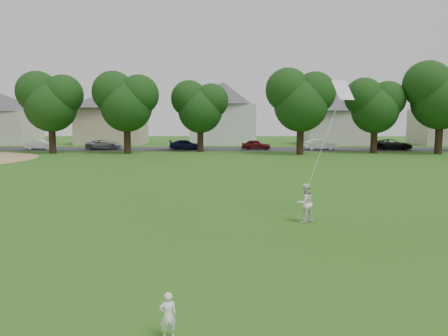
{
  "coord_description": "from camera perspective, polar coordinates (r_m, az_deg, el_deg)",
  "views": [
    {
      "loc": [
        1.09,
        -10.86,
        3.78
      ],
      "look_at": [
        0.89,
        2.0,
        2.3
      ],
      "focal_mm": 35.0,
      "sensor_mm": 36.0,
      "label": 1
    }
  ],
  "objects": [
    {
      "name": "ground",
      "position": [
        11.56,
        -4.71,
        -12.56
      ],
      "size": [
        160.0,
        160.0,
        0.0
      ],
      "primitive_type": "plane",
      "color": "#285814",
      "rests_on": "ground"
    },
    {
      "name": "street",
      "position": [
        53.01,
        -0.3,
        2.49
      ],
      "size": [
        90.0,
        7.0,
        0.01
      ],
      "primitive_type": "cube",
      "color": "#2D2D30",
      "rests_on": "ground"
    },
    {
      "name": "toddler",
      "position": [
        7.95,
        -7.34,
        -18.56
      ],
      "size": [
        0.35,
        0.28,
        0.83
      ],
      "primitive_type": "imported",
      "rotation": [
        0.0,
        0.0,
        3.45
      ],
      "color": "white",
      "rests_on": "ground"
    },
    {
      "name": "older_boy",
      "position": [
        16.12,
        10.52,
        -4.52
      ],
      "size": [
        0.87,
        0.81,
        1.43
      ],
      "primitive_type": "imported",
      "rotation": [
        0.0,
        0.0,
        3.65
      ],
      "color": "white",
      "rests_on": "ground"
    },
    {
      "name": "kite",
      "position": [
        16.53,
        12.98,
        3.44
      ],
      "size": [
        1.29,
        0.99,
        4.4
      ],
      "color": "white",
      "rests_on": "ground"
    },
    {
      "name": "tree_row",
      "position": [
        46.76,
        2.35,
        9.3
      ],
      "size": [
        82.04,
        8.95,
        9.91
      ],
      "color": "black",
      "rests_on": "ground"
    },
    {
      "name": "parked_cars",
      "position": [
        52.03,
        -2.14,
        3.08
      ],
      "size": [
        53.32,
        2.67,
        1.27
      ],
      "color": "black",
      "rests_on": "ground"
    },
    {
      "name": "house_row",
      "position": [
        62.89,
        -0.59,
        7.48
      ],
      "size": [
        76.83,
        13.11,
        10.42
      ],
      "color": "beige",
      "rests_on": "ground"
    }
  ]
}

